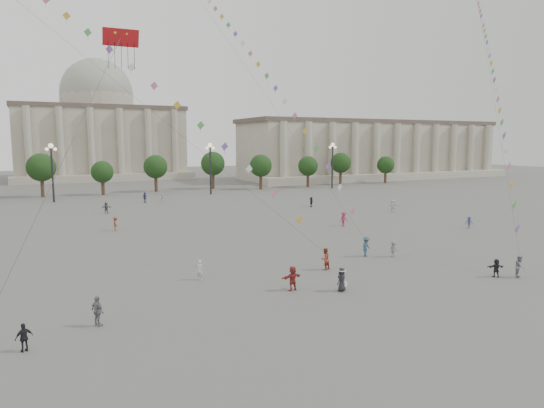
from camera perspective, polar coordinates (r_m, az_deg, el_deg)
name	(u,v)px	position (r m, az deg, el deg)	size (l,w,h in m)	color
ground	(336,308)	(33.35, 7.51, -11.99)	(360.00, 360.00, 0.00)	#5C5957
hall_east	(373,150)	(151.57, 11.77, 6.27)	(84.00, 26.22, 17.20)	#A5998B
hall_central	(99,130)	(156.42, -19.69, 8.15)	(48.30, 34.30, 35.50)	#A5998B
tree_row	(130,168)	(105.79, -16.40, 4.05)	(137.12, 5.12, 8.00)	#3A271D
lamp_post_mid_west	(52,162)	(96.29, -24.50, 4.55)	(2.00, 0.90, 10.65)	#262628
lamp_post_mid_east	(210,159)	(101.58, -7.28, 5.27)	(2.00, 0.90, 10.65)	#262628
lamp_post_far_east	(332,157)	(114.75, 7.13, 5.51)	(2.00, 0.90, 10.65)	#262628
person_crowd_0	(145,197)	(90.44, -14.74, 0.75)	(1.10, 0.46, 1.88)	navy
person_crowd_3	(496,268)	(43.90, 24.87, -6.84)	(1.40, 0.45, 1.51)	black
person_crowd_4	(162,198)	(90.04, -12.78, 0.70)	(1.51, 0.48, 1.63)	silver
person_crowd_6	(393,249)	(48.00, 14.09, -5.15)	(1.02, 0.59, 1.58)	slate
person_crowd_7	(393,206)	(78.14, 14.01, -0.21)	(1.81, 0.58, 1.95)	silver
person_crowd_8	(344,219)	(63.83, 8.43, -1.77)	(1.23, 0.71, 1.90)	#982941
person_crowd_9	(311,202)	(82.13, 4.65, 0.24)	(1.54, 0.49, 1.66)	black
person_crowd_12	(106,208)	(78.61, -18.92, -0.43)	(1.62, 0.52, 1.75)	#57585C
person_crowd_13	(200,270)	(39.54, -8.48, -7.67)	(0.59, 0.39, 1.63)	silver
person_crowd_14	(469,222)	(66.65, 22.16, -2.02)	(0.98, 0.56, 1.51)	navy
person_crowd_17	(116,224)	(63.16, -17.93, -2.21)	(1.13, 0.65, 1.76)	brown
tourist_2	(293,278)	(36.42, 2.44, -8.72)	(1.72, 0.55, 1.85)	maroon
tourist_3	(98,311)	(31.49, -19.83, -11.76)	(1.10, 0.46, 1.87)	slate
tourist_4	(24,337)	(29.51, -27.14, -13.80)	(0.91, 0.38, 1.55)	black
kite_flyer_0	(325,259)	(42.27, 6.26, -6.44)	(0.93, 0.72, 1.91)	#9C3D2A
kite_flyer_1	(366,247)	(47.59, 11.02, -4.95)	(1.25, 0.72, 1.93)	#2C4B64
kite_flyer_2	(520,267)	(44.59, 27.12, -6.57)	(0.87, 0.68, 1.80)	slate
hat_person	(342,279)	(36.59, 8.21, -8.74)	(1.02, 0.87, 1.77)	black
dragon_kite	(120,51)	(33.09, -17.48, 16.76)	(5.49, 7.94, 23.69)	red
kite_train_mid	(232,35)	(70.51, -4.71, 19.20)	(6.24, 50.77, 68.26)	#3F3F3F
kite_train_east	(490,64)	(72.05, 24.29, 14.78)	(36.71, 38.32, 64.88)	#3F3F3F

